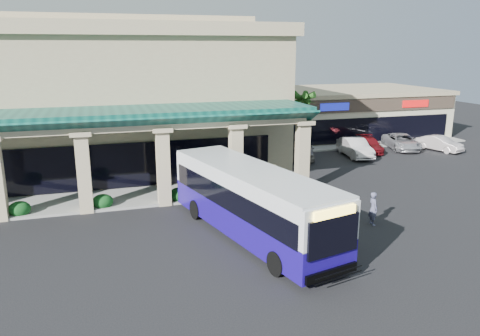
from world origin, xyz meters
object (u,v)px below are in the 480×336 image
object	(u,v)px
transit_bus	(251,203)
pedestrian	(373,208)
car_white	(355,148)
car_red	(369,145)
car_extra	(440,143)
car_silver	(303,150)
car_gray	(402,142)

from	to	relation	value
transit_bus	pedestrian	distance (m)	6.80
car_white	pedestrian	bearing A→B (deg)	-108.90
car_white	car_red	bearing A→B (deg)	40.23
car_white	car_extra	distance (m)	8.70
car_silver	car_red	xyz separation A→B (m)	(6.93, 0.72, -0.14)
pedestrian	car_white	world-z (taller)	pedestrian
car_gray	car_extra	world-z (taller)	car_gray
pedestrian	car_red	bearing A→B (deg)	-27.01
car_gray	car_extra	distance (m)	3.34
car_white	car_red	xyz separation A→B (m)	(2.30, 1.44, -0.16)
car_white	car_extra	xyz separation A→B (m)	(8.69, -0.14, -0.12)
car_gray	car_extra	xyz separation A→B (m)	(2.92, -1.62, -0.02)
transit_bus	pedestrian	bearing A→B (deg)	-16.85
car_red	car_white	bearing A→B (deg)	-130.60
car_white	car_gray	world-z (taller)	car_white
pedestrian	car_extra	world-z (taller)	pedestrian
car_white	car_extra	world-z (taller)	car_white
car_gray	transit_bus	bearing A→B (deg)	-127.54
transit_bus	car_white	world-z (taller)	transit_bus
transit_bus	car_extra	xyz separation A→B (m)	(22.94, 14.09, -1.06)
transit_bus	pedestrian	size ratio (longest dim) A/B	6.88
car_white	car_gray	xyz separation A→B (m)	(5.78, 1.48, -0.09)
car_silver	car_gray	distance (m)	10.43
car_white	car_silver	bearing A→B (deg)	179.47
car_silver	car_white	size ratio (longest dim) A/B	0.93
car_silver	car_extra	bearing A→B (deg)	18.14
pedestrian	car_extra	size ratio (longest dim) A/B	0.43
transit_bus	car_extra	distance (m)	26.94
car_white	car_gray	size ratio (longest dim) A/B	0.95
car_red	car_extra	distance (m)	6.59
transit_bus	car_silver	xyz separation A→B (m)	(9.62, 14.95, -0.97)
transit_bus	car_extra	world-z (taller)	transit_bus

